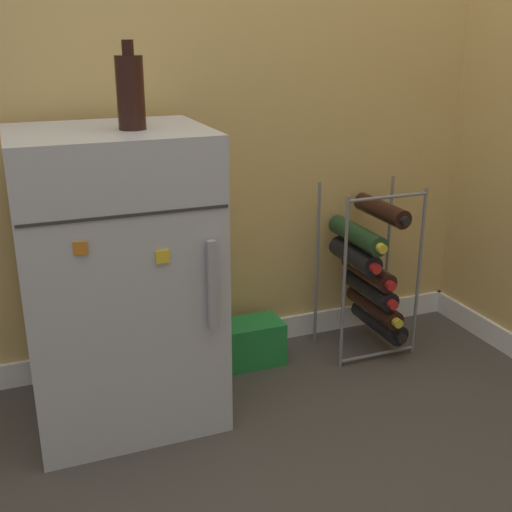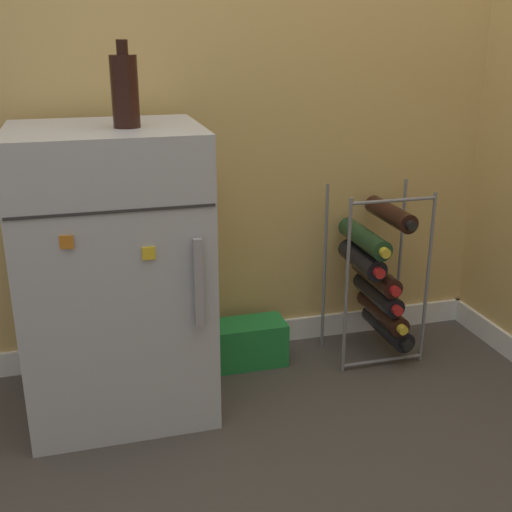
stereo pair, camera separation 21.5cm
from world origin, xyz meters
name	(u,v)px [view 1 (the left image)]	position (x,y,z in m)	size (l,w,h in m)	color
ground_plane	(308,435)	(0.00, 0.00, 0.00)	(14.00, 14.00, 0.00)	#423D38
wall_back	(231,9)	(0.00, 0.67, 1.24)	(6.89, 0.07, 2.50)	tan
mini_fridge	(119,280)	(-0.49, 0.34, 0.46)	(0.56, 0.49, 0.91)	#B7BABF
wine_rack	(370,273)	(0.46, 0.45, 0.31)	(0.33, 0.33, 0.65)	slate
soda_box	(245,343)	(-0.02, 0.50, 0.08)	(0.27, 0.15, 0.16)	#1E7F38
fridge_top_bottle	(130,91)	(-0.42, 0.31, 1.01)	(0.08, 0.08, 0.24)	black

